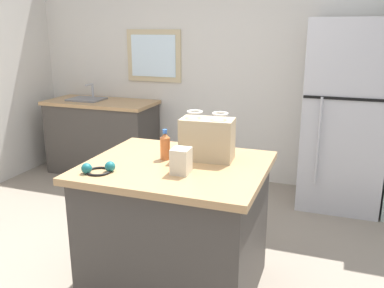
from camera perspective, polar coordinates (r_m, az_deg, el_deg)
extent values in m
cube|color=silver|center=(4.72, 6.66, 10.36)|extent=(5.12, 0.10, 2.57)
cube|color=#CCB78C|center=(4.99, -5.24, 12.01)|extent=(0.68, 0.04, 0.60)
cube|color=white|center=(4.97, -5.34, 11.99)|extent=(0.56, 0.02, 0.48)
cube|color=#423D38|center=(2.81, -2.11, -11.84)|extent=(1.05, 0.89, 0.85)
cube|color=tan|center=(2.63, -2.21, -3.19)|extent=(1.13, 0.97, 0.04)
cube|color=#B7B7BC|center=(4.24, 20.27, 3.67)|extent=(0.75, 0.66, 1.81)
cube|color=black|center=(3.88, 20.55, 5.84)|extent=(0.74, 0.01, 0.02)
cylinder|color=#B7B7BC|center=(3.94, 16.99, 0.35)|extent=(0.02, 0.02, 0.81)
cube|color=#423D38|center=(5.15, -12.19, 0.76)|extent=(1.26, 0.57, 0.84)
cube|color=tan|center=(5.05, -12.47, 5.59)|extent=(1.30, 0.61, 0.04)
cube|color=slate|center=(5.16, -14.25, 5.34)|extent=(0.40, 0.32, 0.14)
cylinder|color=#B7B7BC|center=(5.25, -13.51, 7.12)|extent=(0.03, 0.03, 0.18)
cylinder|color=#B7B7BC|center=(5.18, -13.99, 7.93)|extent=(0.02, 0.14, 0.02)
cube|color=tan|center=(2.67, 2.10, 0.66)|extent=(0.35, 0.21, 0.27)
torus|color=white|center=(2.66, 0.39, 4.47)|extent=(0.11, 0.11, 0.01)
torus|color=white|center=(2.61, 3.91, 4.22)|extent=(0.11, 0.11, 0.01)
cube|color=beige|center=(2.43, -1.52, -2.34)|extent=(0.11, 0.12, 0.15)
cylinder|color=#C66633|center=(2.70, -3.72, -0.61)|extent=(0.06, 0.06, 0.14)
cone|color=#C66633|center=(2.68, -3.75, 1.19)|extent=(0.06, 0.06, 0.03)
cylinder|color=blue|center=(2.67, -3.76, 1.76)|extent=(0.03, 0.03, 0.02)
torus|color=black|center=(2.53, -12.72, -3.70)|extent=(0.21, 0.21, 0.01)
sphere|color=#19666B|center=(2.52, -14.30, -3.27)|extent=(0.06, 0.06, 0.06)
sphere|color=#19666B|center=(2.52, -11.21, -3.05)|extent=(0.06, 0.06, 0.06)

